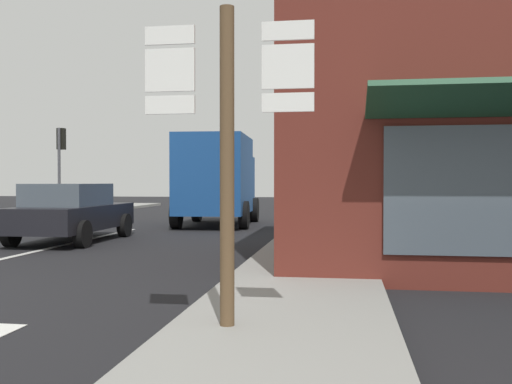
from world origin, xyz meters
The scene contains 9 objects.
ground_plane centered at (0.00, 10.00, 0.00)m, with size 80.00×80.00×0.00m, color black.
sidewalk_right centered at (6.05, 8.00, 0.07)m, with size 2.22×44.00×0.14m, color gray.
lane_centre_stripe centered at (0.00, 6.00, 0.01)m, with size 0.16×12.00×0.01m, color silver.
sedan_far centered at (-0.20, 8.18, 0.76)m, with size 2.04×4.24×1.47m.
delivery_truck centered at (2.29, 14.02, 1.65)m, with size 2.72×5.11×3.05m.
route_sign_post centered at (5.52, -0.11, 1.91)m, with size 1.66×0.14×3.20m.
traffic_light_near_right centered at (5.24, 10.88, 2.75)m, with size 0.30×0.49×3.72m.
traffic_light_far_left centered at (-5.24, 17.43, 2.80)m, with size 0.30×0.49×3.78m.
traffic_light_far_right centered at (5.24, 18.98, 2.66)m, with size 0.30×0.49×3.60m.
Camera 1 is at (6.64, -5.59, 1.53)m, focal length 40.76 mm.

